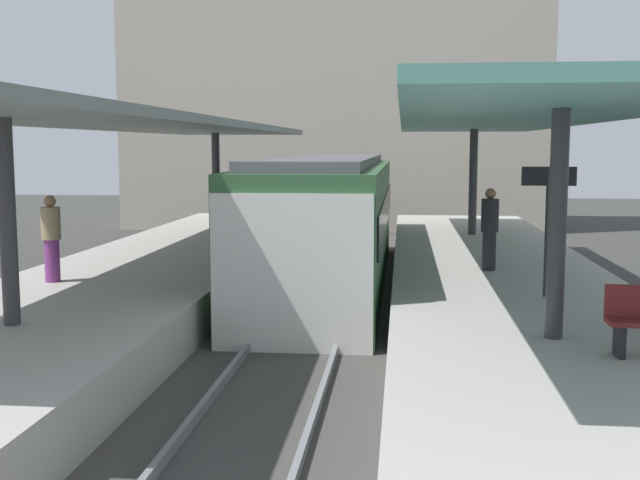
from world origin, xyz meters
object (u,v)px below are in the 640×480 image
Objects in this scene: commuter_train at (329,222)px; platform_sign at (548,202)px; passenger_mid_platform at (490,228)px; passenger_near_bench at (51,237)px.

platform_sign is (4.21, -5.33, 0.90)m from commuter_train.
commuter_train is 4.35m from passenger_mid_platform.
passenger_near_bench is (-4.81, -4.79, 0.12)m from commuter_train.
platform_sign is at bearing -51.68° from commuter_train.
commuter_train is 6.79m from passenger_near_bench.
passenger_mid_platform is (-0.65, 2.85, -0.74)m from platform_sign.
passenger_near_bench is at bearing -135.09° from commuter_train.
commuter_train is 6.85m from platform_sign.
passenger_mid_platform is at bearing 102.77° from platform_sign.
commuter_train is 7.69× the size of passenger_mid_platform.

